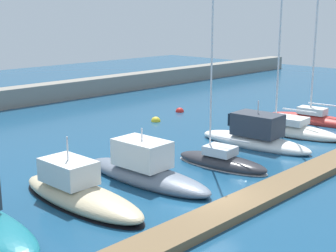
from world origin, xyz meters
The scene contains 10 objects.
ground_plane centered at (0.00, 0.00, 0.00)m, with size 120.00×120.00×0.00m, color navy.
dock_pier centered at (0.00, -1.64, 0.20)m, with size 45.43×1.84×0.41m, color brown.
motorboat_sand_fourth centered at (-4.54, 4.61, 0.55)m, with size 2.72×8.71×3.45m.
motorboat_slate_fifth centered at (-0.08, 4.60, 0.67)m, with size 2.83×8.99×3.26m.
sailboat_charcoal_sixth centered at (5.03, 3.18, 0.35)m, with size 2.68×6.34×12.40m.
motorboat_white_seventh centered at (10.39, 4.43, 0.69)m, with size 3.07×8.69×3.56m.
sailboat_ivory_eighth centered at (15.09, 4.44, 0.33)m, with size 3.16×8.34×14.76m.
sailboat_red_ninth centered at (20.11, 4.92, 0.36)m, with size 3.08×9.06×17.28m.
mooring_buoy_yellow centered at (10.97, 14.97, 0.00)m, with size 0.83×0.83×0.83m, color yellow.
mooring_buoy_red centered at (15.44, 16.31, 0.00)m, with size 0.80×0.80×0.80m, color red.
Camera 1 is at (-17.78, -14.41, 9.22)m, focal length 52.35 mm.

